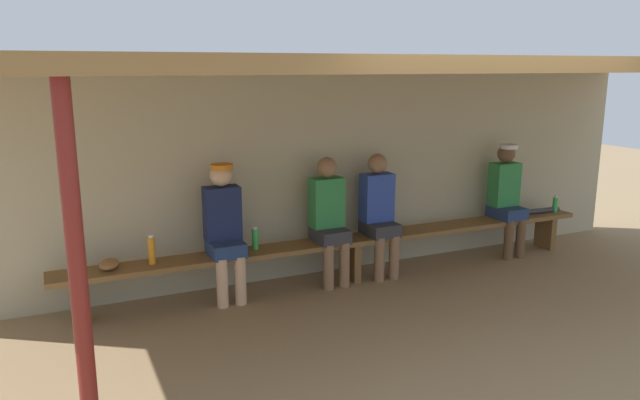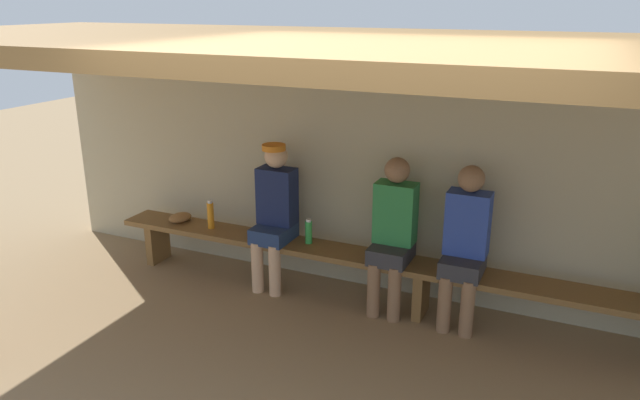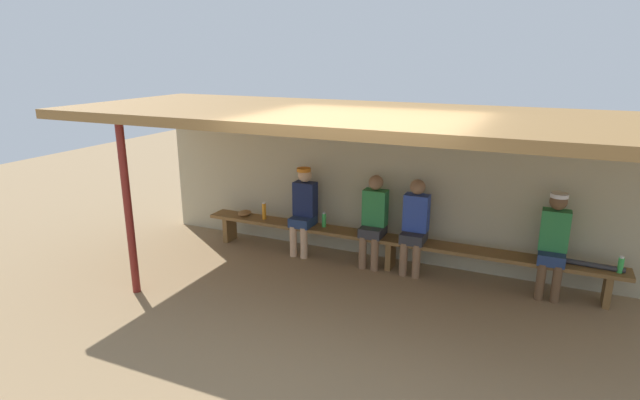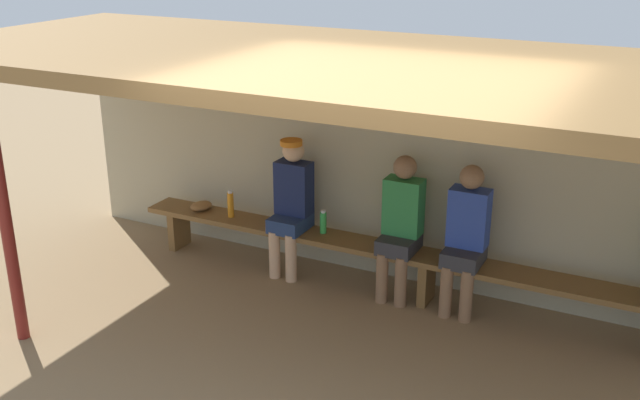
# 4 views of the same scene
# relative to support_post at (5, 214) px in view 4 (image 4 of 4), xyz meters

# --- Properties ---
(ground_plane) EXTENTS (24.00, 24.00, 0.00)m
(ground_plane) POSITION_rel_support_post_xyz_m (2.79, 0.55, -1.10)
(ground_plane) COLOR #937754
(back_wall) EXTENTS (8.00, 0.20, 2.20)m
(back_wall) POSITION_rel_support_post_xyz_m (2.79, 2.55, 0.00)
(back_wall) COLOR #B7AD8C
(back_wall) RESTS_ON ground
(dugout_roof) EXTENTS (8.00, 2.80, 0.12)m
(dugout_roof) POSITION_rel_support_post_xyz_m (2.79, 1.25, 1.16)
(dugout_roof) COLOR olive
(dugout_roof) RESTS_ON back_wall
(support_post) EXTENTS (0.10, 0.10, 2.20)m
(support_post) POSITION_rel_support_post_xyz_m (0.00, 0.00, 0.00)
(support_post) COLOR maroon
(support_post) RESTS_ON ground
(bench) EXTENTS (6.00, 0.36, 0.46)m
(bench) POSITION_rel_support_post_xyz_m (2.79, 2.10, -0.71)
(bench) COLOR brown
(bench) RESTS_ON ground
(player_in_blue) EXTENTS (0.34, 0.42, 1.34)m
(player_in_blue) POSITION_rel_support_post_xyz_m (3.12, 2.10, -0.37)
(player_in_blue) COLOR #333338
(player_in_blue) RESTS_ON ground
(player_with_sunglasses) EXTENTS (0.34, 0.42, 1.34)m
(player_with_sunglasses) POSITION_rel_support_post_xyz_m (2.52, 2.10, -0.37)
(player_with_sunglasses) COLOR #333338
(player_with_sunglasses) RESTS_ON ground
(player_in_white) EXTENTS (0.34, 0.42, 1.34)m
(player_in_white) POSITION_rel_support_post_xyz_m (1.40, 2.10, -0.35)
(player_in_white) COLOR navy
(player_in_white) RESTS_ON ground
(water_bottle_orange) EXTENTS (0.06, 0.06, 0.28)m
(water_bottle_orange) POSITION_rel_support_post_xyz_m (0.71, 2.10, -0.51)
(water_bottle_orange) COLOR orange
(water_bottle_orange) RESTS_ON bench
(water_bottle_blue) EXTENTS (0.06, 0.06, 0.23)m
(water_bottle_blue) POSITION_rel_support_post_xyz_m (1.72, 2.14, -0.53)
(water_bottle_blue) COLOR green
(water_bottle_blue) RESTS_ON bench
(baseball_glove_tan) EXTENTS (0.24, 0.28, 0.09)m
(baseball_glove_tan) POSITION_rel_support_post_xyz_m (0.33, 2.12, -0.60)
(baseball_glove_tan) COLOR olive
(baseball_glove_tan) RESTS_ON bench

